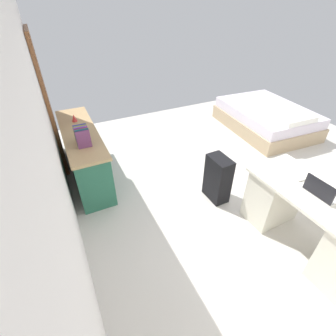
% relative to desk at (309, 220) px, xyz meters
% --- Properties ---
extents(ground_plane, '(6.12, 6.12, 0.00)m').
position_rel_desk_xyz_m(ground_plane, '(1.21, -0.23, -0.39)').
color(ground_plane, beige).
extents(wall_back, '(4.69, 0.10, 2.54)m').
position_rel_desk_xyz_m(wall_back, '(1.21, 2.34, 0.88)').
color(wall_back, white).
rests_on(wall_back, ground_plane).
extents(door_wooden, '(0.88, 0.05, 2.04)m').
position_rel_desk_xyz_m(door_wooden, '(3.00, 2.26, 0.63)').
color(door_wooden, brown).
rests_on(door_wooden, ground_plane).
extents(desk, '(1.46, 0.70, 0.74)m').
position_rel_desk_xyz_m(desk, '(0.00, 0.00, 0.00)').
color(desk, silver).
rests_on(desk, ground_plane).
extents(credenza, '(1.80, 0.48, 0.78)m').
position_rel_desk_xyz_m(credenza, '(2.42, 1.95, 0.01)').
color(credenza, '#28664C').
rests_on(credenza, ground_plane).
extents(bed, '(1.99, 1.52, 0.58)m').
position_rel_desk_xyz_m(bed, '(2.43, -1.76, -0.14)').
color(bed, tan).
rests_on(bed, ground_plane).
extents(suitcase_black, '(0.37, 0.23, 0.66)m').
position_rel_desk_xyz_m(suitcase_black, '(1.09, 0.42, -0.06)').
color(suitcase_black, black).
rests_on(suitcase_black, ground_plane).
extents(laptop, '(0.32, 0.23, 0.21)m').
position_rel_desk_xyz_m(laptop, '(0.01, 0.00, 0.40)').
color(laptop, silver).
rests_on(laptop, desk).
extents(computer_mouse, '(0.06, 0.10, 0.03)m').
position_rel_desk_xyz_m(computer_mouse, '(0.27, -0.03, 0.37)').
color(computer_mouse, white).
rests_on(computer_mouse, desk).
extents(book_row, '(0.27, 0.17, 0.24)m').
position_rel_desk_xyz_m(book_row, '(2.04, 1.96, 0.51)').
color(book_row, '#6E3966').
rests_on(book_row, credenza).
extents(figurine_small, '(0.08, 0.08, 0.11)m').
position_rel_desk_xyz_m(figurine_small, '(2.78, 1.96, 0.45)').
color(figurine_small, red).
rests_on(figurine_small, credenza).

